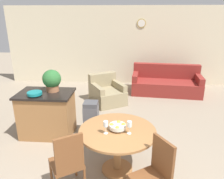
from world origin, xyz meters
TOP-DOWN VIEW (x-y plane):
  - wall_back at (0.00, 5.94)m, footprint 8.00×0.09m
  - dining_table at (0.17, 1.18)m, footprint 1.20×1.20m
  - dining_chair_near_left at (-0.49, 0.66)m, footprint 0.58×0.58m
  - dining_chair_near_right at (0.68, 0.52)m, footprint 0.58×0.58m
  - fruit_bowl at (0.17, 1.18)m, footprint 0.26×0.26m
  - wine_glass_left at (0.00, 1.06)m, footprint 0.07×0.07m
  - wine_glass_right at (0.35, 1.08)m, footprint 0.07×0.07m
  - kitchen_island at (-1.34, 2.22)m, footprint 1.10×0.74m
  - teal_bowl at (-1.48, 2.03)m, footprint 0.28×0.28m
  - potted_plant at (-1.22, 2.33)m, footprint 0.37×0.37m
  - trash_bin at (-0.42, 2.23)m, footprint 0.29×0.29m
  - couch at (1.55, 4.99)m, footprint 2.20×1.11m
  - armchair at (-0.27, 4.06)m, footprint 1.17×1.22m

SIDE VIEW (x-z plane):
  - armchair at x=-0.27m, z-range -0.12..0.67m
  - couch at x=1.55m, z-range -0.14..0.74m
  - trash_bin at x=-0.42m, z-range 0.00..0.75m
  - kitchen_island at x=-1.34m, z-range 0.00..0.94m
  - dining_chair_near_left at x=-0.49m, z-range 0.04..1.02m
  - dining_chair_near_right at x=0.68m, z-range 0.04..1.02m
  - dining_table at x=0.17m, z-range 0.20..0.95m
  - fruit_bowl at x=0.17m, z-range 0.75..0.87m
  - wine_glass_left at x=0.00m, z-range 0.80..1.00m
  - wine_glass_right at x=0.35m, z-range 0.80..1.00m
  - teal_bowl at x=-1.48m, z-range 0.95..1.03m
  - potted_plant at x=-1.22m, z-range 0.95..1.40m
  - wall_back at x=0.00m, z-range 0.00..2.70m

